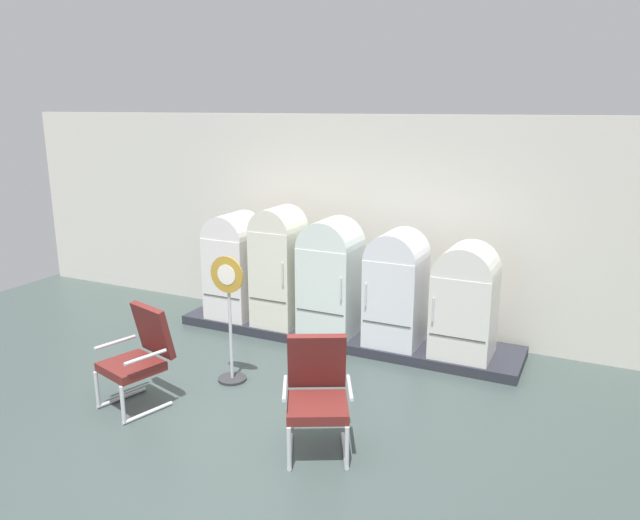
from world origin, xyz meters
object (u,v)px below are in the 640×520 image
refrigerator_3 (396,285)px  refrigerator_0 (234,262)px  refrigerator_2 (331,273)px  sign_stand (230,325)px  refrigerator_4 (465,298)px  refrigerator_1 (279,263)px  armchair_left (140,353)px  armchair_right (317,390)px

refrigerator_3 → refrigerator_0: bearing=179.9°
refrigerator_2 → sign_stand: size_ratio=1.04×
refrigerator_4 → sign_stand: 2.74m
sign_stand → refrigerator_2: bearing=72.6°
refrigerator_0 → sign_stand: bearing=-58.3°
refrigerator_0 → refrigerator_1: refrigerator_1 is taller
armchair_left → sign_stand: bearing=58.1°
refrigerator_0 → armchair_right: bearing=-44.5°
refrigerator_2 → refrigerator_4: (1.74, -0.00, -0.09)m
refrigerator_3 → armchair_right: bearing=-88.0°
refrigerator_1 → refrigerator_3: refrigerator_1 is taller
refrigerator_0 → refrigerator_2: size_ratio=0.97×
armchair_right → sign_stand: 1.68m
refrigerator_2 → armchair_left: bearing=-112.8°
refrigerator_2 → armchair_left: (-1.03, -2.44, -0.35)m
refrigerator_0 → refrigerator_4: 3.23m
refrigerator_0 → refrigerator_3: 2.37m
sign_stand → refrigerator_0: bearing=121.7°
refrigerator_1 → refrigerator_3: bearing=0.9°
refrigerator_2 → armchair_right: bearing=-68.0°
refrigerator_2 → armchair_right: size_ratio=1.45×
refrigerator_2 → armchair_left: refrigerator_2 is taller
refrigerator_2 → refrigerator_4: bearing=-0.0°
refrigerator_2 → sign_stand: 1.68m
refrigerator_1 → armchair_left: refrigerator_1 is taller
refrigerator_1 → refrigerator_3: 1.65m
refrigerator_3 → armchair_right: (0.09, -2.41, -0.32)m
refrigerator_0 → sign_stand: size_ratio=1.01×
refrigerator_3 → armchair_left: bearing=-128.0°
refrigerator_1 → refrigerator_4: 2.50m
armchair_left → refrigerator_3: bearing=52.0°
refrigerator_2 → refrigerator_3: size_ratio=1.05×
refrigerator_2 → refrigerator_0: bearing=179.3°
armchair_right → refrigerator_2: bearing=112.0°
armchair_left → sign_stand: size_ratio=0.71×
refrigerator_3 → armchair_left: (-1.91, -2.45, -0.32)m
refrigerator_3 → armchair_left: size_ratio=1.38×
refrigerator_1 → refrigerator_2: (0.76, 0.01, -0.06)m
refrigerator_1 → armchair_right: refrigerator_1 is taller
armchair_left → armchair_right: (2.00, 0.04, 0.00)m
refrigerator_1 → refrigerator_4: refrigerator_1 is taller
refrigerator_3 → refrigerator_4: refrigerator_3 is taller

